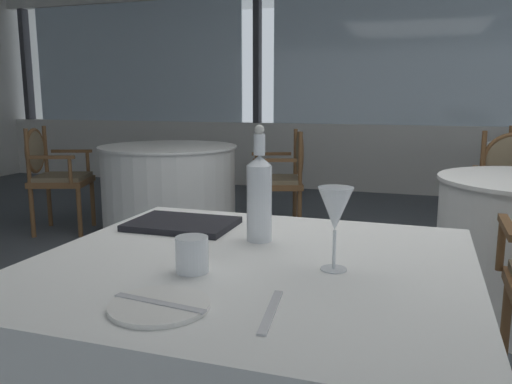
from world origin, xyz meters
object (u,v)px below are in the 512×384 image
Objects in this scene: water_tumbler at (192,254)px; dining_chair_0_1 at (284,172)px; dining_chair_0_0 at (52,170)px; wine_glass at (335,210)px; menu_book at (182,224)px; water_bottle at (259,195)px; side_plate at (159,306)px.

water_tumbler is 0.10× the size of dining_chair_0_1.
dining_chair_0_1 is at bearing -0.00° from dining_chair_0_0.
wine_glass reaches higher than water_tumbler.
water_tumbler is at bearing -61.08° from menu_book.
water_bottle is at bearing -60.74° from dining_chair_0_0.
dining_chair_0_0 is (-2.63, 2.83, -0.22)m from side_plate.
wine_glass is 0.36m from water_tumbler.
water_bottle is 3.54m from dining_chair_0_0.
water_bottle is (0.04, 0.53, 0.13)m from side_plate.
water_tumbler is at bearing -159.40° from wine_glass.
wine_glass is (0.25, -0.19, 0.01)m from water_bottle.
water_bottle reaches higher than dining_chair_0_1.
dining_chair_0_0 reaches higher than water_tumbler.
menu_book is 0.36× the size of dining_chair_0_0.
menu_book is at bearing 78.82° from dining_chair_0_1.
dining_chair_0_0 is at bearing 139.22° from water_bottle.
water_tumbler is at bearing -102.23° from water_bottle.
side_plate is at bearing -93.97° from water_bottle.
water_tumbler is at bearing -65.11° from dining_chair_0_0.
side_plate is 0.66m from menu_book.
menu_book is 0.37× the size of dining_chair_0_1.
wine_glass is at bearing 87.30° from dining_chair_0_1.
dining_chair_0_1 is at bearing 107.25° from wine_glass.
wine_glass is at bearing 20.60° from water_tumbler.
water_bottle is 1.65× the size of wine_glass.
dining_chair_0_0 is (-2.67, 2.30, -0.35)m from water_bottle.
water_tumbler is 0.45m from menu_book.
water_tumbler reaches higher than menu_book.
water_bottle is 0.33m from water_tumbler.
side_plate is 3.61m from dining_chair_0_1.
side_plate is 0.23× the size of dining_chair_0_1.
water_bottle is 0.32m from menu_book.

